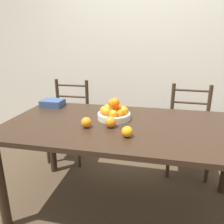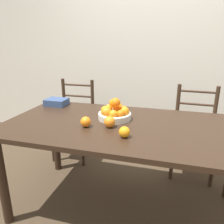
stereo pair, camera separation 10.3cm
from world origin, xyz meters
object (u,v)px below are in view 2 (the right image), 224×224
Objects in this scene: chair_right at (194,133)px; orange_loose_2 at (86,122)px; fruit_bowl at (115,112)px; orange_loose_1 at (110,122)px; book_stack at (57,102)px; chair_left at (74,121)px; orange_loose_0 at (124,132)px.

orange_loose_2 is at bearing -131.37° from chair_right.
chair_right is (0.69, 0.66, -0.37)m from fruit_bowl.
orange_loose_1 is 0.09× the size of chair_right.
book_stack is at bearing 137.16° from orange_loose_2.
chair_left is 1.37m from chair_right.
orange_loose_1 is at bearing -126.21° from chair_right.
book_stack is (0.03, -0.42, 0.35)m from chair_left.
fruit_bowl is 3.24× the size of orange_loose_1.
orange_loose_0 is 0.90× the size of orange_loose_1.
fruit_bowl is 1.02m from chair_right.
fruit_bowl reaches higher than book_stack.
fruit_bowl is 0.19m from orange_loose_1.
chair_right is at bearing -1.05° from chair_left.
orange_loose_2 is at bearing -125.27° from fruit_bowl.
chair_left reaches higher than book_stack.
fruit_bowl is at bearing -19.79° from book_stack.
orange_loose_2 is at bearing -60.32° from chair_left.
orange_loose_0 is 0.37× the size of book_stack.
orange_loose_0 is (0.15, -0.33, -0.02)m from fruit_bowl.
orange_loose_0 reaches higher than book_stack.
fruit_bowl is 0.70m from book_stack.
fruit_bowl is at bearing 115.16° from orange_loose_0.
orange_loose_0 is 0.96× the size of orange_loose_2.
orange_loose_1 reaches higher than orange_loose_2.
book_stack is (-0.67, 0.42, -0.01)m from orange_loose_1.
chair_right is 4.63× the size of book_stack.
orange_loose_0 is 1.17m from chair_right.
orange_loose_2 is 0.38× the size of book_stack.
orange_loose_1 is 1.15m from chair_left.
orange_loose_2 reaches higher than book_stack.
fruit_bowl is 1.02m from chair_left.
fruit_bowl reaches higher than chair_left.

